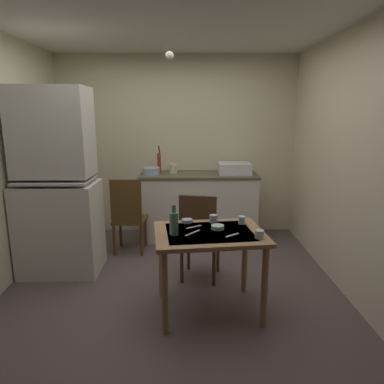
# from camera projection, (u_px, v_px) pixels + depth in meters

# --- Properties ---
(ground_plane) EXTENTS (4.56, 4.56, 0.00)m
(ground_plane) POSITION_uv_depth(u_px,v_px,m) (173.00, 286.00, 3.65)
(ground_plane) COLOR #584848
(wall_back) EXTENTS (3.51, 0.10, 2.56)m
(wall_back) POSITION_uv_depth(u_px,v_px,m) (177.00, 146.00, 5.15)
(wall_back) COLOR beige
(wall_back) RESTS_ON ground
(wall_right) EXTENTS (0.10, 3.66, 2.56)m
(wall_right) POSITION_uv_depth(u_px,v_px,m) (353.00, 164.00, 3.38)
(wall_right) COLOR beige
(wall_right) RESTS_ON ground
(ceiling_slab) EXTENTS (3.51, 3.66, 0.10)m
(ceiling_slab) POSITION_uv_depth(u_px,v_px,m) (169.00, 14.00, 3.07)
(ceiling_slab) COLOR silver
(hutch_cabinet) EXTENTS (0.85, 0.58, 2.03)m
(hutch_cabinet) POSITION_uv_depth(u_px,v_px,m) (57.00, 189.00, 3.80)
(hutch_cabinet) COLOR silver
(hutch_cabinet) RESTS_ON ground
(counter_cabinet) EXTENTS (1.62, 0.64, 0.93)m
(counter_cabinet) POSITION_uv_depth(u_px,v_px,m) (199.00, 206.00, 4.97)
(counter_cabinet) COLOR silver
(counter_cabinet) RESTS_ON ground
(sink_basin) EXTENTS (0.44, 0.34, 0.15)m
(sink_basin) POSITION_uv_depth(u_px,v_px,m) (235.00, 168.00, 4.86)
(sink_basin) COLOR white
(sink_basin) RESTS_ON counter_cabinet
(hand_pump) EXTENTS (0.05, 0.27, 0.39)m
(hand_pump) POSITION_uv_depth(u_px,v_px,m) (159.00, 161.00, 4.87)
(hand_pump) COLOR maroon
(hand_pump) RESTS_ON counter_cabinet
(mixing_bowl_counter) EXTENTS (0.23, 0.23, 0.09)m
(mixing_bowl_counter) POSITION_uv_depth(u_px,v_px,m) (151.00, 171.00, 4.80)
(mixing_bowl_counter) COLOR #9EB2C6
(mixing_bowl_counter) RESTS_ON counter_cabinet
(stoneware_crock) EXTENTS (0.12, 0.12, 0.13)m
(stoneware_crock) POSITION_uv_depth(u_px,v_px,m) (173.00, 169.00, 4.90)
(stoneware_crock) COLOR beige
(stoneware_crock) RESTS_ON counter_cabinet
(dining_table) EXTENTS (1.02, 0.83, 0.75)m
(dining_table) POSITION_uv_depth(u_px,v_px,m) (209.00, 244.00, 3.07)
(dining_table) COLOR #9F754E
(dining_table) RESTS_ON ground
(chair_far_side) EXTENTS (0.47, 0.47, 0.96)m
(chair_far_side) POSITION_uv_depth(u_px,v_px,m) (199.00, 237.00, 3.67)
(chair_far_side) COLOR #4F351F
(chair_far_side) RESTS_ON ground
(chair_by_counter) EXTENTS (0.42, 0.42, 0.98)m
(chair_by_counter) POSITION_uv_depth(u_px,v_px,m) (128.00, 215.00, 4.40)
(chair_by_counter) COLOR #563919
(chair_by_counter) RESTS_ON ground
(serving_bowl_wide) EXTENTS (0.12, 0.12, 0.03)m
(serving_bowl_wide) POSITION_uv_depth(u_px,v_px,m) (218.00, 227.00, 3.11)
(serving_bowl_wide) COLOR #ADD1C1
(serving_bowl_wide) RESTS_ON dining_table
(soup_bowl_small) EXTENTS (0.10, 0.10, 0.03)m
(soup_bowl_small) POSITION_uv_depth(u_px,v_px,m) (187.00, 221.00, 3.29)
(soup_bowl_small) COLOR #9EB2C6
(soup_bowl_small) RESTS_ON dining_table
(mug_dark) EXTENTS (0.07, 0.07, 0.07)m
(mug_dark) POSITION_uv_depth(u_px,v_px,m) (242.00, 220.00, 3.25)
(mug_dark) COLOR #ADD1C1
(mug_dark) RESTS_ON dining_table
(teacup_cream) EXTENTS (0.08, 0.08, 0.07)m
(teacup_cream) POSITION_uv_depth(u_px,v_px,m) (213.00, 219.00, 3.29)
(teacup_cream) COLOR #9EB2C6
(teacup_cream) RESTS_ON dining_table
(teacup_mint) EXTENTS (0.07, 0.07, 0.07)m
(teacup_mint) POSITION_uv_depth(u_px,v_px,m) (259.00, 234.00, 2.88)
(teacup_mint) COLOR #ADD1C1
(teacup_mint) RESTS_ON dining_table
(glass_bottle) EXTENTS (0.08, 0.08, 0.26)m
(glass_bottle) POSITION_uv_depth(u_px,v_px,m) (174.00, 223.00, 2.95)
(glass_bottle) COLOR #4C7F56
(glass_bottle) RESTS_ON dining_table
(table_knife) EXTENTS (0.13, 0.16, 0.00)m
(table_knife) POSITION_uv_depth(u_px,v_px,m) (193.00, 233.00, 3.00)
(table_knife) COLOR silver
(table_knife) RESTS_ON dining_table
(teaspoon_near_bowl) EXTENTS (0.13, 0.11, 0.00)m
(teaspoon_near_bowl) POSITION_uv_depth(u_px,v_px,m) (232.00, 235.00, 2.95)
(teaspoon_near_bowl) COLOR beige
(teaspoon_near_bowl) RESTS_ON dining_table
(teaspoon_by_cup) EXTENTS (0.14, 0.10, 0.00)m
(teaspoon_by_cup) POSITION_uv_depth(u_px,v_px,m) (194.00, 227.00, 3.16)
(teaspoon_by_cup) COLOR beige
(teaspoon_by_cup) RESTS_ON dining_table
(pendant_bulb) EXTENTS (0.08, 0.08, 0.08)m
(pendant_bulb) POSITION_uv_depth(u_px,v_px,m) (170.00, 56.00, 3.30)
(pendant_bulb) COLOR #F9EFCC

